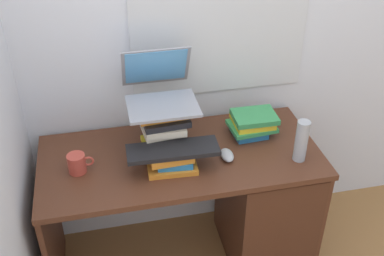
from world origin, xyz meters
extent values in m
cube|color=silver|center=(0.00, 0.35, 1.30)|extent=(6.00, 0.05, 2.60)
cube|color=silver|center=(0.27, 0.32, 1.29)|extent=(0.90, 0.01, 0.80)
cube|color=#4C2819|center=(0.00, 0.00, 0.72)|extent=(1.36, 0.62, 0.03)
cube|color=#4C2819|center=(-0.67, 0.00, 0.35)|extent=(0.02, 0.57, 0.71)
cube|color=#4C2819|center=(0.67, 0.00, 0.35)|extent=(0.02, 0.57, 0.71)
cube|color=#442416|center=(0.45, -0.03, 0.35)|extent=(0.41, 0.53, 0.67)
cube|color=black|center=(-0.08, 0.05, 0.75)|extent=(0.23, 0.16, 0.02)
cube|color=beige|center=(-0.06, 0.04, 0.77)|extent=(0.19, 0.14, 0.02)
cube|color=yellow|center=(-0.07, 0.05, 0.79)|extent=(0.22, 0.15, 0.03)
cube|color=#338C4C|center=(-0.07, 0.06, 0.83)|extent=(0.18, 0.17, 0.04)
cube|color=beige|center=(-0.07, 0.05, 0.86)|extent=(0.21, 0.18, 0.03)
cube|color=beige|center=(-0.06, 0.04, 0.89)|extent=(0.20, 0.19, 0.03)
cube|color=black|center=(-0.06, 0.05, 0.92)|extent=(0.23, 0.19, 0.03)
cube|color=orange|center=(-0.08, 0.06, 0.95)|extent=(0.23, 0.16, 0.03)
cube|color=yellow|center=(-0.07, 0.05, 0.97)|extent=(0.18, 0.13, 0.02)
cube|color=orange|center=(-0.06, -0.10, 0.75)|extent=(0.23, 0.15, 0.03)
cube|color=#2672B2|center=(-0.05, -0.09, 0.78)|extent=(0.17, 0.15, 0.03)
cube|color=orange|center=(-0.06, -0.09, 0.81)|extent=(0.20, 0.13, 0.04)
cube|color=#2672B2|center=(0.38, 0.10, 0.76)|extent=(0.17, 0.16, 0.04)
cube|color=#338C4C|center=(0.39, 0.09, 0.79)|extent=(0.24, 0.19, 0.02)
cube|color=yellow|center=(0.39, 0.10, 0.82)|extent=(0.20, 0.18, 0.03)
cube|color=#338C4C|center=(0.40, 0.09, 0.85)|extent=(0.22, 0.17, 0.03)
cube|color=gray|center=(-0.07, 0.05, 0.99)|extent=(0.33, 0.25, 0.01)
cube|color=gray|center=(-0.07, 0.23, 1.11)|extent=(0.33, 0.11, 0.22)
cube|color=#59A5E5|center=(-0.07, 0.22, 1.11)|extent=(0.29, 0.10, 0.19)
cube|color=black|center=(-0.05, -0.09, 0.84)|extent=(0.42, 0.15, 0.02)
ellipsoid|color=#A5A8AD|center=(0.21, -0.07, 0.76)|extent=(0.06, 0.10, 0.04)
cylinder|color=#B23F33|center=(-0.49, -0.02, 0.78)|extent=(0.08, 0.08, 0.09)
torus|color=#B23F33|center=(-0.43, -0.02, 0.79)|extent=(0.05, 0.01, 0.05)
cylinder|color=#999EA5|center=(0.54, -0.15, 0.84)|extent=(0.06, 0.06, 0.21)
camera|label=1|loc=(-0.34, -1.80, 2.11)|focal=44.12mm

